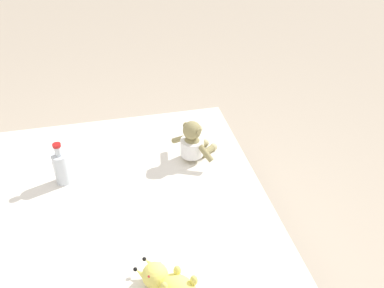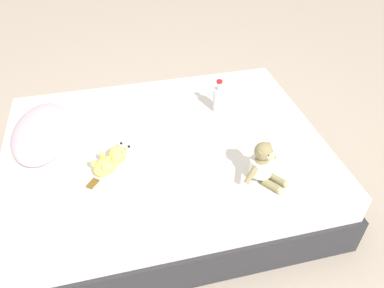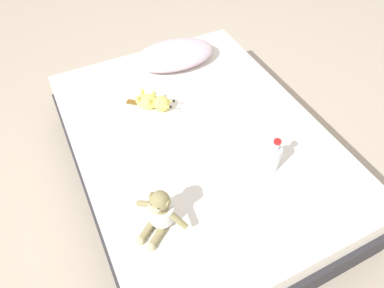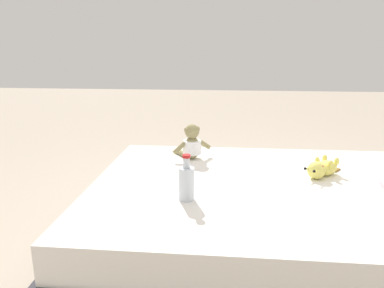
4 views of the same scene
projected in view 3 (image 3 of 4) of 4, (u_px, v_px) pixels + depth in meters
ground_plane at (197, 175)px, 2.40m from camera, size 16.00×16.00×0.00m
bed at (198, 155)px, 2.24m from camera, size 1.47×1.96×0.43m
pillow at (175, 55)px, 2.48m from camera, size 0.61×0.38×0.15m
plush_monkey at (160, 213)px, 1.61m from camera, size 0.25×0.25×0.24m
plush_yellow_creature at (153, 102)px, 2.18m from camera, size 0.27×0.27×0.10m
glass_bottle at (273, 158)px, 1.83m from camera, size 0.08×0.08×0.23m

